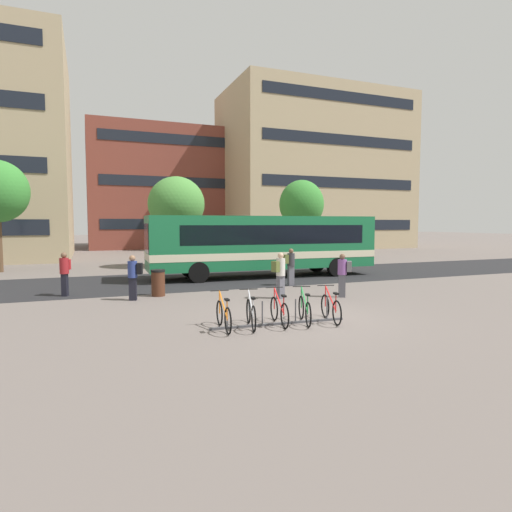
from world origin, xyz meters
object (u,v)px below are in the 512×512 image
object	(u,v)px
parked_bicycle_silver_1	(251,314)
parked_bicycle_green_3	(305,310)
street_tree_0	(302,204)
street_tree_2	(176,204)
parked_bicycle_orange_0	(224,316)
parked_bicycle_red_4	(331,308)
commuter_red_pack_1	(65,271)
city_bus	(262,243)
trash_bin	(158,283)
commuter_olive_pack_4	(290,264)
parked_bicycle_red_2	(279,311)
commuter_grey_pack_3	(343,272)
commuter_black_pack_2	(134,274)
commuter_olive_pack_0	(280,272)

from	to	relation	value
parked_bicycle_silver_1	parked_bicycle_green_3	world-z (taller)	same
street_tree_0	street_tree_2	distance (m)	9.70
parked_bicycle_orange_0	parked_bicycle_green_3	distance (m)	2.37
parked_bicycle_red_4	commuter_red_pack_1	bearing A→B (deg)	56.27
city_bus	trash_bin	distance (m)	7.40
parked_bicycle_orange_0	parked_bicycle_red_4	bearing A→B (deg)	-89.27
parked_bicycle_orange_0	parked_bicycle_silver_1	bearing A→B (deg)	-88.49
commuter_olive_pack_4	trash_bin	bearing A→B (deg)	-172.44
street_tree_2	parked_bicycle_red_4	bearing A→B (deg)	-86.24
parked_bicycle_red_2	parked_bicycle_green_3	distance (m)	0.75
parked_bicycle_green_3	street_tree_2	xyz separation A→B (m)	(-0.30, 16.84, 3.66)
parked_bicycle_silver_1	commuter_grey_pack_3	bearing A→B (deg)	-44.52
city_bus	commuter_red_pack_1	bearing A→B (deg)	18.24
commuter_black_pack_2	commuter_grey_pack_3	size ratio (longest dim) A/B	1.00
parked_bicycle_green_3	commuter_red_pack_1	distance (m)	9.95
commuter_olive_pack_4	parked_bicycle_red_2	bearing A→B (deg)	-117.10
city_bus	street_tree_0	world-z (taller)	street_tree_0
commuter_olive_pack_4	trash_bin	world-z (taller)	commuter_olive_pack_4
commuter_olive_pack_0	commuter_red_pack_1	distance (m)	8.36
commuter_black_pack_2	trash_bin	bearing A→B (deg)	-130.25
trash_bin	street_tree_0	xyz separation A→B (m)	(12.47, 11.92, 3.72)
parked_bicycle_green_3	trash_bin	size ratio (longest dim) A/B	1.62
parked_bicycle_red_4	commuter_olive_pack_0	bearing A→B (deg)	9.13
commuter_olive_pack_0	commuter_red_pack_1	bearing A→B (deg)	136.29
parked_bicycle_orange_0	commuter_olive_pack_4	bearing A→B (deg)	-33.69
parked_bicycle_orange_0	commuter_grey_pack_3	size ratio (longest dim) A/B	1.03
commuter_olive_pack_0	trash_bin	xyz separation A→B (m)	(-4.17, 2.26, -0.48)
commuter_olive_pack_4	trash_bin	size ratio (longest dim) A/B	1.64
city_bus	street_tree_2	xyz separation A→B (m)	(-3.21, 6.63, 2.27)
parked_bicycle_silver_1	commuter_red_pack_1	bearing A→B (deg)	46.58
city_bus	street_tree_0	xyz separation A→B (m)	(6.41, 7.86, 2.46)
parked_bicycle_orange_0	street_tree_0	size ratio (longest dim) A/B	0.28
commuter_olive_pack_0	commuter_grey_pack_3	world-z (taller)	commuter_olive_pack_0
commuter_olive_pack_0	commuter_black_pack_2	bearing A→B (deg)	144.15
commuter_black_pack_2	commuter_olive_pack_4	world-z (taller)	commuter_olive_pack_4
parked_bicycle_orange_0	parked_bicycle_red_4	world-z (taller)	same
commuter_olive_pack_4	street_tree_0	world-z (taller)	street_tree_0
parked_bicycle_red_4	commuter_olive_pack_4	xyz separation A→B (m)	(2.08, 6.89, 0.59)
commuter_black_pack_2	street_tree_0	bearing A→B (deg)	-119.82
street_tree_0	city_bus	bearing A→B (deg)	-129.21
parked_bicycle_orange_0	parked_bicycle_red_2	size ratio (longest dim) A/B	1.00
commuter_olive_pack_0	street_tree_2	xyz separation A→B (m)	(-1.32, 12.95, 3.05)
parked_bicycle_silver_1	commuter_red_pack_1	world-z (taller)	commuter_red_pack_1
commuter_black_pack_2	parked_bicycle_orange_0	bearing A→B (deg)	125.31
parked_bicycle_silver_1	commuter_black_pack_2	bearing A→B (deg)	37.88
city_bus	trash_bin	xyz separation A→B (m)	(-6.06, -4.06, -1.26)
city_bus	parked_bicycle_green_3	bearing A→B (deg)	76.26
parked_bicycle_silver_1	parked_bicycle_green_3	size ratio (longest dim) A/B	1.02
parked_bicycle_red_4	commuter_grey_pack_3	world-z (taller)	commuter_grey_pack_3
parked_bicycle_red_2	commuter_grey_pack_3	bearing A→B (deg)	-44.89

